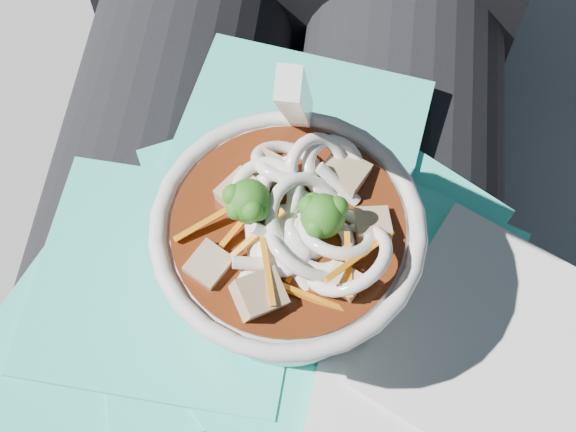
# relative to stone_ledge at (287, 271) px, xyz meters

# --- Properties ---
(stone_ledge) EXTENTS (1.03, 0.56, 0.43)m
(stone_ledge) POSITION_rel_stone_ledge_xyz_m (0.00, 0.00, 0.00)
(stone_ledge) COLOR slate
(stone_ledge) RESTS_ON ground
(lap) EXTENTS (0.33, 0.48, 0.16)m
(lap) POSITION_rel_stone_ledge_xyz_m (0.00, -0.15, 0.30)
(lap) COLOR black
(lap) RESTS_ON stone_ledge
(person_body) EXTENTS (0.34, 0.94, 0.98)m
(person_body) POSITION_rel_stone_ledge_xyz_m (0.00, -0.06, 0.33)
(person_body) COLOR black
(person_body) RESTS_ON ground
(plastic_bag) EXTENTS (0.39, 0.37, 0.01)m
(plastic_bag) POSITION_rel_stone_ledge_xyz_m (0.02, -0.17, 0.39)
(plastic_bag) COLOR #30CBB4
(plastic_bag) RESTS_ON lap
(napkins) EXTENTS (0.19, 0.18, 0.01)m
(napkins) POSITION_rel_stone_ledge_xyz_m (0.12, -0.21, 0.40)
(napkins) COLOR silver
(napkins) RESTS_ON plastic_bag
(udon_bowl) EXTENTS (0.16, 0.16, 0.19)m
(udon_bowl) POSITION_rel_stone_ledge_xyz_m (0.02, -0.17, 0.44)
(udon_bowl) COLOR silver
(udon_bowl) RESTS_ON plastic_bag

